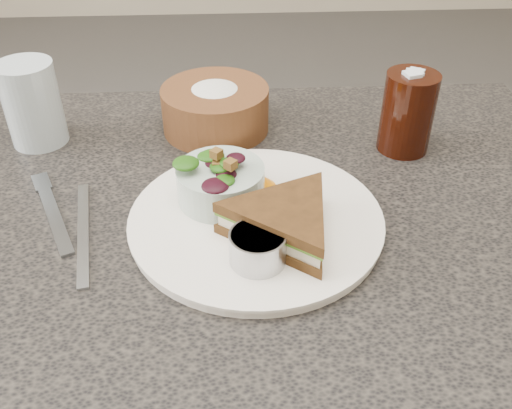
{
  "coord_description": "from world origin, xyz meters",
  "views": [
    {
      "loc": [
        0.02,
        -0.54,
        1.17
      ],
      "look_at": [
        0.05,
        -0.02,
        0.78
      ],
      "focal_mm": 40.0,
      "sensor_mm": 36.0,
      "label": 1
    }
  ],
  "objects_px": {
    "dining_table": "(224,401)",
    "dressing_ramekin": "(258,248)",
    "salad_bowl": "(220,178)",
    "sandwich": "(285,221)",
    "bread_basket": "(215,102)",
    "dinner_plate": "(256,221)",
    "cola_glass": "(408,109)",
    "water_glass": "(32,104)"
  },
  "relations": [
    {
      "from": "dining_table",
      "to": "sandwich",
      "type": "bearing_deg",
      "value": -34.54
    },
    {
      "from": "dining_table",
      "to": "bread_basket",
      "type": "distance_m",
      "value": 0.47
    },
    {
      "from": "salad_bowl",
      "to": "water_glass",
      "type": "relative_size",
      "value": 0.89
    },
    {
      "from": "bread_basket",
      "to": "water_glass",
      "type": "distance_m",
      "value": 0.26
    },
    {
      "from": "dining_table",
      "to": "dinner_plate",
      "type": "relative_size",
      "value": 3.4
    },
    {
      "from": "sandwich",
      "to": "cola_glass",
      "type": "relative_size",
      "value": 1.29
    },
    {
      "from": "dining_table",
      "to": "bread_basket",
      "type": "height_order",
      "value": "bread_basket"
    },
    {
      "from": "dining_table",
      "to": "dinner_plate",
      "type": "distance_m",
      "value": 0.39
    },
    {
      "from": "sandwich",
      "to": "cola_glass",
      "type": "bearing_deg",
      "value": 84.27
    },
    {
      "from": "bread_basket",
      "to": "dining_table",
      "type": "bearing_deg",
      "value": -90.84
    },
    {
      "from": "bread_basket",
      "to": "dinner_plate",
      "type": "bearing_deg",
      "value": -78.52
    },
    {
      "from": "salad_bowl",
      "to": "bread_basket",
      "type": "bearing_deg",
      "value": 92.08
    },
    {
      "from": "water_glass",
      "to": "sandwich",
      "type": "bearing_deg",
      "value": -36.96
    },
    {
      "from": "bread_basket",
      "to": "sandwich",
      "type": "bearing_deg",
      "value": -74.05
    },
    {
      "from": "dressing_ramekin",
      "to": "cola_glass",
      "type": "height_order",
      "value": "cola_glass"
    },
    {
      "from": "salad_bowl",
      "to": "bread_basket",
      "type": "xyz_separation_m",
      "value": [
        -0.01,
        0.2,
        0.0
      ]
    },
    {
      "from": "sandwich",
      "to": "bread_basket",
      "type": "distance_m",
      "value": 0.28
    },
    {
      "from": "salad_bowl",
      "to": "dressing_ramekin",
      "type": "relative_size",
      "value": 1.73
    },
    {
      "from": "dinner_plate",
      "to": "dressing_ramekin",
      "type": "bearing_deg",
      "value": -91.66
    },
    {
      "from": "dinner_plate",
      "to": "sandwich",
      "type": "xyz_separation_m",
      "value": [
        0.03,
        -0.04,
        0.03
      ]
    },
    {
      "from": "dinner_plate",
      "to": "water_glass",
      "type": "xyz_separation_m",
      "value": [
        -0.3,
        0.21,
        0.05
      ]
    },
    {
      "from": "salad_bowl",
      "to": "bread_basket",
      "type": "relative_size",
      "value": 0.67
    },
    {
      "from": "water_glass",
      "to": "dining_table",
      "type": "bearing_deg",
      "value": -37.71
    },
    {
      "from": "dining_table",
      "to": "dressing_ramekin",
      "type": "height_order",
      "value": "dressing_ramekin"
    },
    {
      "from": "dressing_ramekin",
      "to": "water_glass",
      "type": "bearing_deg",
      "value": 136.07
    },
    {
      "from": "salad_bowl",
      "to": "cola_glass",
      "type": "height_order",
      "value": "cola_glass"
    },
    {
      "from": "dressing_ramekin",
      "to": "sandwich",
      "type": "bearing_deg",
      "value": 50.11
    },
    {
      "from": "bread_basket",
      "to": "cola_glass",
      "type": "xyz_separation_m",
      "value": [
        0.26,
        -0.07,
        0.02
      ]
    },
    {
      "from": "dining_table",
      "to": "cola_glass",
      "type": "relative_size",
      "value": 8.05
    },
    {
      "from": "sandwich",
      "to": "cola_glass",
      "type": "xyz_separation_m",
      "value": [
        0.19,
        0.2,
        0.03
      ]
    },
    {
      "from": "sandwich",
      "to": "dressing_ramekin",
      "type": "bearing_deg",
      "value": -92.81
    },
    {
      "from": "sandwich",
      "to": "bread_basket",
      "type": "relative_size",
      "value": 1.02
    },
    {
      "from": "cola_glass",
      "to": "water_glass",
      "type": "relative_size",
      "value": 1.05
    },
    {
      "from": "dinner_plate",
      "to": "bread_basket",
      "type": "distance_m",
      "value": 0.24
    },
    {
      "from": "dinner_plate",
      "to": "dressing_ramekin",
      "type": "xyz_separation_m",
      "value": [
        -0.0,
        -0.08,
        0.02
      ]
    },
    {
      "from": "dressing_ramekin",
      "to": "bread_basket",
      "type": "height_order",
      "value": "bread_basket"
    },
    {
      "from": "sandwich",
      "to": "bread_basket",
      "type": "xyz_separation_m",
      "value": [
        -0.08,
        0.27,
        0.01
      ]
    },
    {
      "from": "dinner_plate",
      "to": "bread_basket",
      "type": "bearing_deg",
      "value": 101.48
    },
    {
      "from": "dining_table",
      "to": "dressing_ramekin",
      "type": "relative_size",
      "value": 16.44
    },
    {
      "from": "dinner_plate",
      "to": "salad_bowl",
      "type": "relative_size",
      "value": 2.79
    },
    {
      "from": "salad_bowl",
      "to": "cola_glass",
      "type": "distance_m",
      "value": 0.29
    },
    {
      "from": "dining_table",
      "to": "water_glass",
      "type": "height_order",
      "value": "water_glass"
    }
  ]
}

